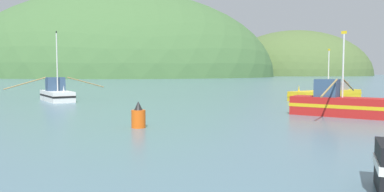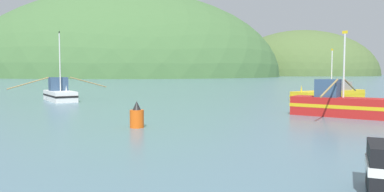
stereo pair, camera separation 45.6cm
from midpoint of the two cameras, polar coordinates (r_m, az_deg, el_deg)
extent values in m
ellipsoid|color=#47703D|center=(212.14, -11.10, 2.91)|extent=(167.66, 134.13, 90.47)
ellipsoid|color=#516B38|center=(254.04, 15.10, 2.99)|extent=(95.27, 76.22, 57.57)
cube|color=white|center=(42.53, -19.88, 0.00)|extent=(5.48, 6.26, 1.06)
cube|color=black|center=(42.53, -19.88, 0.07)|extent=(5.53, 6.33, 0.19)
cone|color=white|center=(39.72, -19.00, 1.04)|extent=(0.28, 0.28, 0.70)
cube|color=#334C6B|center=(43.09, -20.10, 1.70)|extent=(2.23, 2.14, 1.43)
cylinder|color=silver|center=(42.14, -19.89, 4.78)|extent=(0.12, 0.12, 6.01)
cube|color=black|center=(42.32, -19.99, 9.01)|extent=(0.24, 0.31, 0.20)
cylinder|color=#997F4C|center=(43.25, -15.93, 2.00)|extent=(3.27, 2.50, 1.24)
cylinder|color=#997F4C|center=(41.90, -24.05, 1.75)|extent=(3.27, 2.50, 1.24)
cube|color=red|center=(28.60, 20.80, -1.51)|extent=(6.62, 4.84, 1.34)
cube|color=gold|center=(28.59, 20.80, -1.38)|extent=(6.69, 4.89, 0.24)
cube|color=#334C6B|center=(28.72, 19.18, 1.15)|extent=(2.03, 2.02, 1.26)
cylinder|color=silver|center=(28.44, 21.31, 4.23)|extent=(0.12, 0.12, 4.39)
cube|color=gold|center=(28.56, 21.42, 8.88)|extent=(0.33, 0.20, 0.20)
cylinder|color=#997F4C|center=(31.25, 22.03, 1.56)|extent=(1.99, 3.38, 1.08)
cylinder|color=#997F4C|center=(25.78, 19.45, 1.19)|extent=(1.99, 3.38, 1.08)
cube|color=gold|center=(44.60, 19.21, 0.15)|extent=(9.36, 8.49, 1.02)
cube|color=gold|center=(44.59, 19.21, 0.22)|extent=(9.45, 8.58, 0.18)
cone|color=gold|center=(40.71, 15.43, 1.10)|extent=(0.28, 0.28, 0.70)
cube|color=gray|center=(46.03, 20.50, 1.46)|extent=(2.91, 2.85, 0.95)
cylinder|color=silver|center=(44.80, 19.53, 3.61)|extent=(0.12, 0.12, 4.38)
cube|color=gold|center=(44.86, 19.60, 6.56)|extent=(0.29, 0.26, 0.20)
cylinder|color=#E55914|center=(21.60, -8.64, -3.42)|extent=(0.79, 0.79, 1.00)
cone|color=black|center=(21.52, -8.66, -1.43)|extent=(0.48, 0.48, 0.50)
camera|label=1|loc=(0.23, -90.48, -0.03)|focal=35.55mm
camera|label=2|loc=(0.23, 89.52, 0.03)|focal=35.55mm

